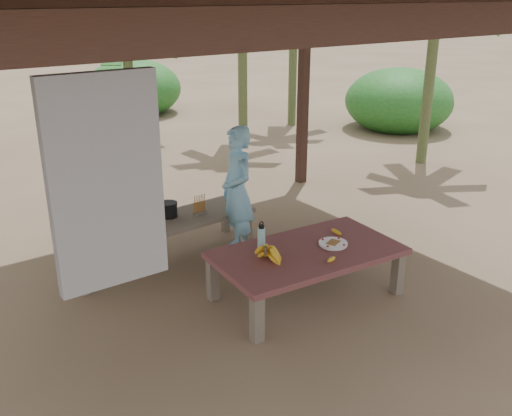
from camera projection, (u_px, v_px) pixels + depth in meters
ground at (235, 288)px, 5.84m from camera, size 80.00×80.00×0.00m
pavilion at (231, 0)px, 4.84m from camera, size 6.60×5.60×2.95m
work_table at (307, 256)px, 5.54m from camera, size 1.88×1.15×0.50m
bench at (162, 227)px, 6.33m from camera, size 2.23×0.70×0.45m
ripe_banana_bunch at (266, 254)px, 5.24m from camera, size 0.31×0.28×0.17m
plate at (333, 244)px, 5.61m from camera, size 0.28×0.28×0.04m
loose_banana_front at (331, 260)px, 5.27m from camera, size 0.16×0.08×0.04m
loose_banana_side at (336, 232)px, 5.88m from camera, size 0.05×0.14×0.04m
water_flask at (261, 237)px, 5.50m from camera, size 0.08×0.08×0.29m
green_banana_stalk at (133, 214)px, 6.06m from camera, size 0.32×0.32×0.35m
cooking_pot at (169, 210)px, 6.44m from camera, size 0.19×0.19×0.16m
skewer_rack at (199, 204)px, 6.51m from camera, size 0.18×0.09×0.24m
woman at (237, 191)px, 6.40m from camera, size 0.45×0.60×1.49m
banana_plant_n at (125, 31)px, 10.53m from camera, size 1.80×1.80×2.64m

